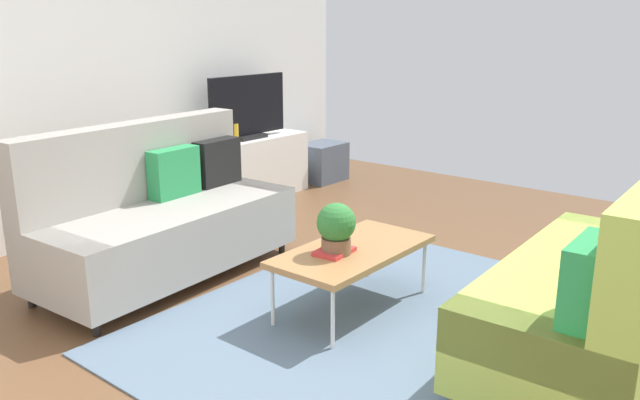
% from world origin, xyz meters
% --- Properties ---
extents(ground_plane, '(7.68, 7.68, 0.00)m').
position_xyz_m(ground_plane, '(0.00, 0.00, 0.00)').
color(ground_plane, brown).
extents(wall_far, '(6.40, 0.12, 2.90)m').
position_xyz_m(wall_far, '(0.00, 2.80, 1.45)').
color(wall_far, white).
rests_on(wall_far, ground_plane).
extents(area_rug, '(2.90, 2.20, 0.01)m').
position_xyz_m(area_rug, '(0.02, -0.18, 0.01)').
color(area_rug, slate).
rests_on(area_rug, ground_plane).
extents(couch_beige, '(1.95, 0.95, 1.10)m').
position_xyz_m(couch_beige, '(-0.31, 1.44, 0.45)').
color(couch_beige, gray).
rests_on(couch_beige, ground_plane).
extents(couch_green, '(1.93, 0.91, 1.10)m').
position_xyz_m(couch_green, '(0.36, -1.40, 0.44)').
color(couch_green, '#A3BC4C').
rests_on(couch_green, ground_plane).
extents(coffee_table, '(1.10, 0.56, 0.42)m').
position_xyz_m(coffee_table, '(0.07, 0.02, 0.39)').
color(coffee_table, '#9E7042').
rests_on(coffee_table, ground_plane).
extents(tv_console, '(1.40, 0.44, 0.64)m').
position_xyz_m(tv_console, '(1.56, 2.46, 0.32)').
color(tv_console, silver).
rests_on(tv_console, ground_plane).
extents(tv, '(1.00, 0.20, 0.64)m').
position_xyz_m(tv, '(1.56, 2.44, 0.95)').
color(tv, black).
rests_on(tv, tv_console).
extents(storage_trunk, '(0.52, 0.40, 0.44)m').
position_xyz_m(storage_trunk, '(2.66, 2.36, 0.22)').
color(storage_trunk, '#4C5666').
rests_on(storage_trunk, ground_plane).
extents(potted_plant, '(0.24, 0.24, 0.32)m').
position_xyz_m(potted_plant, '(-0.07, 0.04, 0.59)').
color(potted_plant, brown).
rests_on(potted_plant, coffee_table).
extents(table_book_0, '(0.25, 0.20, 0.03)m').
position_xyz_m(table_book_0, '(-0.08, 0.05, 0.43)').
color(table_book_0, red).
rests_on(table_book_0, coffee_table).
extents(vase_0, '(0.12, 0.12, 0.17)m').
position_xyz_m(vase_0, '(0.98, 2.51, 0.72)').
color(vase_0, '#33B29E').
rests_on(vase_0, tv_console).
extents(bottle_0, '(0.06, 0.06, 0.21)m').
position_xyz_m(bottle_0, '(1.16, 2.42, 0.74)').
color(bottle_0, '#3359B2').
rests_on(bottle_0, tv_console).
extents(bottle_1, '(0.04, 0.04, 0.18)m').
position_xyz_m(bottle_1, '(1.27, 2.42, 0.73)').
color(bottle_1, purple).
rests_on(bottle_1, tv_console).
extents(bottle_2, '(0.06, 0.06, 0.18)m').
position_xyz_m(bottle_2, '(1.36, 2.42, 0.73)').
color(bottle_2, gold).
rests_on(bottle_2, tv_console).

